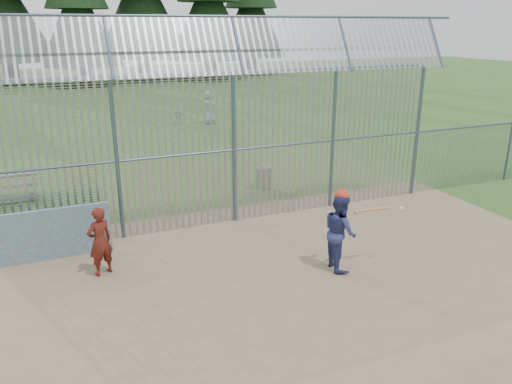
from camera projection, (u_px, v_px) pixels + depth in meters
name	position (u px, v px, depth m)	size (l,w,h in m)	color
ground	(292.00, 277.00, 10.65)	(120.00, 120.00, 0.00)	#2D511E
dirt_infield	(303.00, 287.00, 10.21)	(14.00, 10.00, 0.02)	#756047
dugout_wall	(54.00, 234.00, 11.31)	(2.50, 0.12, 1.20)	#38566B
batter	(340.00, 232.00, 10.78)	(0.83, 0.64, 1.70)	navy
onlooker	(100.00, 241.00, 10.52)	(0.55, 0.36, 1.52)	maroon
bg_kid_standing	(209.00, 107.00, 26.90)	(0.86, 0.56, 1.76)	gray
bg_kid_seated	(178.00, 116.00, 26.84)	(0.53, 0.22, 0.91)	slate
batting_gear	(349.00, 198.00, 10.56)	(1.49, 0.52, 0.55)	red
trash_can	(263.00, 178.00, 16.28)	(0.56, 0.56, 0.82)	gray
backstop_fence	(297.00, 132.00, 13.56)	(20.09, 0.81, 5.30)	#47566B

